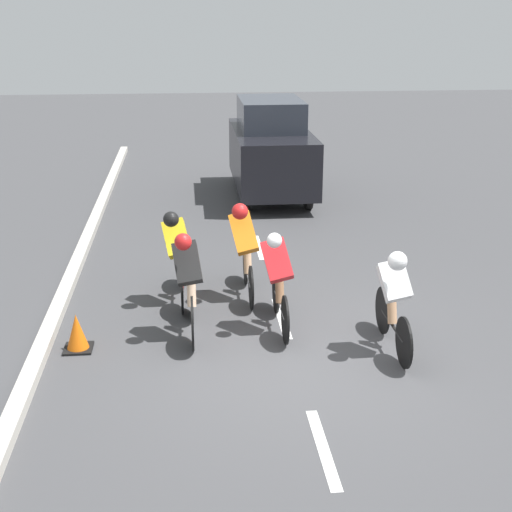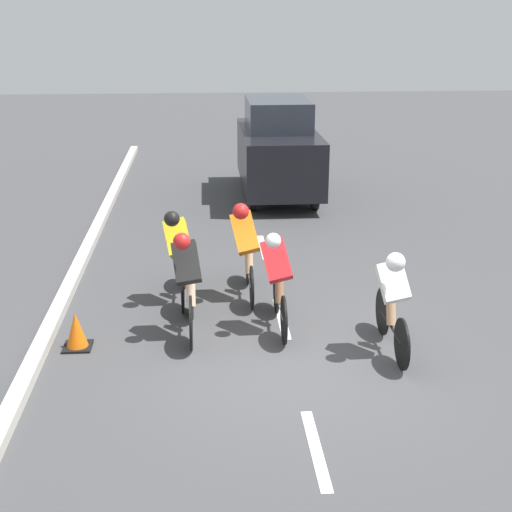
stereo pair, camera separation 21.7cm
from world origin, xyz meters
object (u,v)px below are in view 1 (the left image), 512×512
traffic_cone (77,333)px  cyclist_yellow (178,253)px  support_car (271,149)px  cyclist_black (189,281)px  cyclist_white (394,296)px  cyclist_orange (245,246)px  cyclist_red (278,277)px

traffic_cone → cyclist_yellow: bearing=-131.6°
cyclist_yellow → support_car: bearing=-108.6°
support_car → traffic_cone: bearing=66.2°
cyclist_black → traffic_cone: 1.58m
cyclist_yellow → traffic_cone: size_ratio=3.40×
cyclist_yellow → cyclist_white: bearing=144.7°
cyclist_black → cyclist_orange: 1.51m
cyclist_red → cyclist_orange: size_ratio=1.00×
cyclist_orange → cyclist_white: bearing=130.7°
support_car → traffic_cone: (3.41, 7.72, -0.87)m
cyclist_red → support_car: (-0.76, -7.34, 0.35)m
cyclist_yellow → cyclist_black: (-0.15, 1.18, 0.01)m
cyclist_yellow → cyclist_black: cyclist_black is taller
cyclist_yellow → cyclist_black: bearing=97.2°
cyclist_red → traffic_cone: (2.65, 0.38, -0.53)m
cyclist_orange → traffic_cone: cyclist_orange is taller
cyclist_red → cyclist_orange: 1.22m
support_car → cyclist_yellow: bearing=71.4°
cyclist_black → traffic_cone: size_ratio=3.42×
cyclist_black → support_car: 7.69m
traffic_cone → cyclist_orange: bearing=-146.1°
cyclist_yellow → traffic_cone: bearing=48.4°
cyclist_black → cyclist_white: bearing=163.9°
cyclist_yellow → traffic_cone: cyclist_yellow is taller
cyclist_black → cyclist_red: bearing=-175.8°
cyclist_white → cyclist_black: size_ratio=0.97×
cyclist_white → support_car: size_ratio=0.42×
cyclist_black → cyclist_yellow: bearing=-82.8°
cyclist_yellow → cyclist_orange: bearing=-175.7°
cyclist_yellow → cyclist_black: size_ratio=0.99×
cyclist_orange → support_car: (-1.12, -6.18, 0.27)m
cyclist_red → cyclist_orange: bearing=-73.2°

